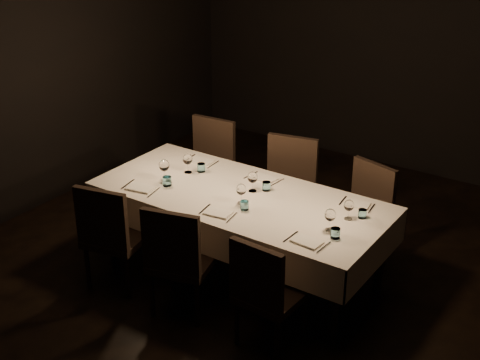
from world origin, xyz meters
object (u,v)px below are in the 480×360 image
Objects in this scene: chair_near_left at (111,232)px; chair_near_center at (178,256)px; chair_near_right at (265,290)px; chair_far_center at (288,186)px; chair_far_right at (364,211)px; chair_far_left at (208,164)px; dining_table at (240,203)px.

chair_near_center is (0.70, 0.01, 0.00)m from chair_near_left.
chair_near_right is 0.91× the size of chair_far_center.
chair_near_right is (1.47, 0.04, -0.02)m from chair_near_left.
chair_near_right is 1.51m from chair_far_right.
chair_near_center is 1.76m from chair_far_right.
chair_far_left is at bearing -75.28° from chair_near_center.
chair_near_left is 1.00× the size of chair_near_center.
chair_far_center is (-0.70, 1.51, 0.04)m from chair_near_right.
chair_far_left reaches higher than dining_table.
chair_near_right is at bearing 169.09° from chair_near_left.
chair_far_right is at bearing -147.52° from chair_near_left.
chair_far_right is (0.80, 0.76, -0.17)m from dining_table.
chair_far_left is 1.72m from chair_far_right.
chair_near_center reaches higher than dining_table.
chair_far_center is (0.94, -0.02, 0.01)m from chair_far_left.
chair_far_left is 1.06× the size of chair_far_right.
chair_near_center is 1.78m from chair_far_left.
chair_far_left is (-1.64, 1.53, 0.04)m from chair_near_right.
chair_near_left is at bearing -88.23° from chair_far_left.
dining_table is 2.60× the size of chair_near_left.
chair_near_left is 1.57m from chair_far_left.
chair_far_right is (0.78, -0.00, -0.03)m from chair_far_center.
chair_near_right is 2.24m from chair_far_left.
chair_near_left is 0.70m from chair_near_center.
chair_near_left is at bearing -128.78° from chair_far_center.
chair_far_right reaches higher than chair_near_right.
chair_far_right is at bearing -90.29° from chair_near_right.
dining_table is at bearing -108.31° from chair_near_center.
chair_near_center is 1.54m from chair_far_center.
chair_near_left is at bearing -13.35° from chair_near_center.
chair_far_center is at bearing -107.29° from chair_near_center.
chair_far_left reaches higher than chair_near_left.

